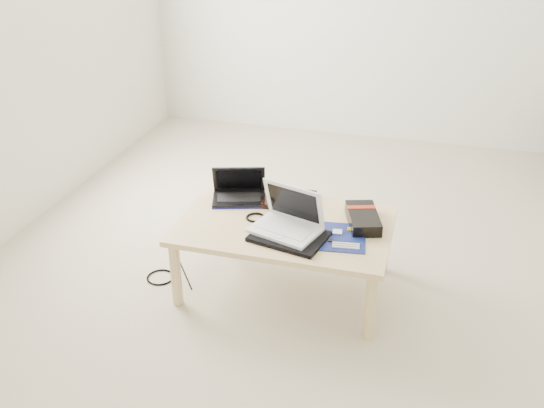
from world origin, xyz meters
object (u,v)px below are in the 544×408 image
(netbook, at_px, (239,192))
(gpu_box, at_px, (363,218))
(coffee_table, at_px, (285,231))
(white_laptop, at_px, (288,221))

(netbook, relative_size, gpu_box, 1.04)
(coffee_table, bearing_deg, netbook, 148.02)
(coffee_table, relative_size, gpu_box, 3.37)
(coffee_table, bearing_deg, white_laptop, -67.37)
(coffee_table, height_order, white_laptop, white_laptop)
(coffee_table, xyz_separation_m, white_laptop, (0.04, -0.09, 0.12))
(coffee_table, height_order, netbook, netbook)
(coffee_table, relative_size, netbook, 3.24)
(coffee_table, height_order, gpu_box, gpu_box)
(netbook, distance_m, white_laptop, 0.46)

